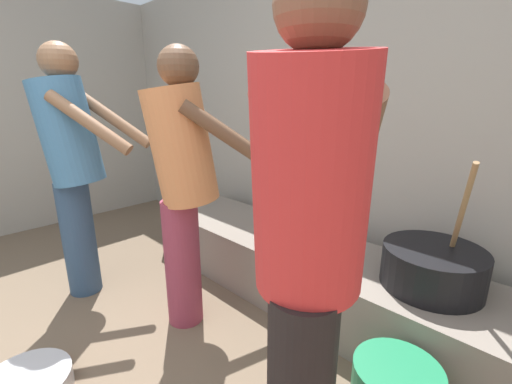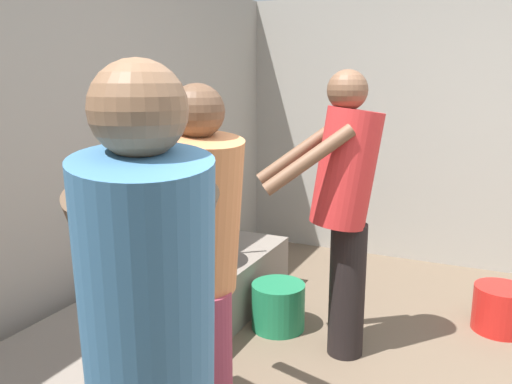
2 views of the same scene
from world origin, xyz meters
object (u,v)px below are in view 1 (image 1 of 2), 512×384
Objects in this scene: cooking_pot_main at (433,267)px; cook_in_red_shirt at (308,242)px; cook_in_orange_shirt at (184,177)px; cook_in_blue_shirt at (72,160)px.

cook_in_red_shirt is at bearing -93.26° from cooking_pot_main.
cook_in_orange_shirt is (-1.07, -0.68, 0.38)m from cooking_pot_main.
cook_in_blue_shirt is at bearing -179.15° from cook_in_red_shirt.
cook_in_blue_shirt is (-1.76, -0.03, -0.01)m from cook_in_red_shirt.
cook_in_orange_shirt is at bearing 22.59° from cook_in_blue_shirt.
cook_in_red_shirt is at bearing 0.85° from cook_in_blue_shirt.
cook_in_blue_shirt reaches higher than cook_in_orange_shirt.
cooking_pot_main is 0.43× the size of cook_in_orange_shirt.
cooking_pot_main is 1.33m from cook_in_orange_shirt.
cook_in_orange_shirt is at bearing -147.58° from cooking_pot_main.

